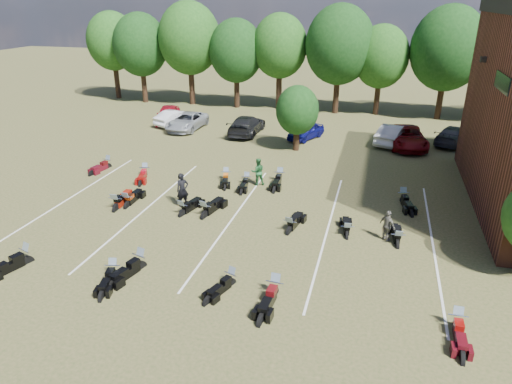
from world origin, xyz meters
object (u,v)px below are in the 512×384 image
(person_black, at_px, (183,190))
(motorcycle_3, at_px, (231,285))
(motorcycle_0, at_px, (27,263))
(car_4, at_px, (306,131))
(person_grey, at_px, (387,226))
(motorcycle_7, at_px, (116,210))
(person_green, at_px, (258,172))
(motorcycle_14, at_px, (108,168))
(car_0, at_px, (168,115))

(person_black, height_order, motorcycle_3, person_black)
(motorcycle_0, bearing_deg, car_4, 86.93)
(person_grey, bearing_deg, person_black, 36.28)
(motorcycle_0, height_order, motorcycle_3, motorcycle_0)
(car_4, distance_m, motorcycle_7, 18.19)
(person_black, xyz_separation_m, person_green, (3.18, 4.18, -0.10))
(motorcycle_0, bearing_deg, person_grey, 40.59)
(person_green, height_order, motorcycle_14, person_green)
(person_green, xyz_separation_m, motorcycle_7, (-6.54, -5.65, -0.86))
(person_black, bearing_deg, motorcycle_3, -97.78)
(person_green, distance_m, motorcycle_14, 10.78)
(car_0, bearing_deg, motorcycle_7, -89.63)
(person_grey, relative_size, motorcycle_3, 0.77)
(car_4, distance_m, person_black, 15.62)
(motorcycle_0, relative_size, motorcycle_14, 1.10)
(car_4, bearing_deg, motorcycle_3, -64.51)
(car_4, xyz_separation_m, person_grey, (6.64, -16.03, 0.12))
(motorcycle_0, distance_m, motorcycle_3, 9.21)
(person_black, xyz_separation_m, motorcycle_7, (-3.36, -1.47, -0.97))
(car_0, height_order, motorcycle_14, car_0)
(car_0, xyz_separation_m, motorcycle_14, (1.32, -12.36, -0.79))
(motorcycle_0, relative_size, motorcycle_7, 0.96)
(motorcycle_7, bearing_deg, motorcycle_3, 144.43)
(person_green, relative_size, motorcycle_14, 0.80)
(car_0, xyz_separation_m, person_green, (12.06, -12.59, 0.07))
(car_0, distance_m, motorcycle_14, 12.46)
(person_green, bearing_deg, car_4, -120.79)
(car_4, relative_size, person_grey, 2.47)
(motorcycle_14, bearing_deg, person_green, 7.60)
(motorcycle_7, bearing_deg, person_grey, 177.75)
(person_black, distance_m, motorcycle_14, 8.81)
(person_green, bearing_deg, motorcycle_0, 32.89)
(person_green, bearing_deg, person_grey, 121.67)
(motorcycle_0, distance_m, motorcycle_7, 6.00)
(car_4, distance_m, person_grey, 17.35)
(person_grey, bearing_deg, car_0, -0.22)
(motorcycle_0, distance_m, motorcycle_14, 12.29)
(person_black, height_order, person_green, person_black)
(car_0, relative_size, car_4, 1.22)
(person_green, xyz_separation_m, motorcycle_0, (-7.39, -11.59, -0.86))
(motorcycle_3, bearing_deg, person_green, 118.98)
(motorcycle_7, bearing_deg, car_0, -77.16)
(motorcycle_0, xyz_separation_m, motorcycle_14, (-3.35, 11.82, 0.00))
(car_4, bearing_deg, motorcycle_14, -114.54)
(car_4, height_order, motorcycle_3, car_4)
(motorcycle_0, height_order, motorcycle_14, motorcycle_0)
(person_green, bearing_deg, motorcycle_14, -25.84)
(person_grey, height_order, motorcycle_0, person_grey)
(car_4, xyz_separation_m, person_green, (-1.17, -10.82, 0.21))
(car_4, bearing_deg, person_grey, -43.66)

